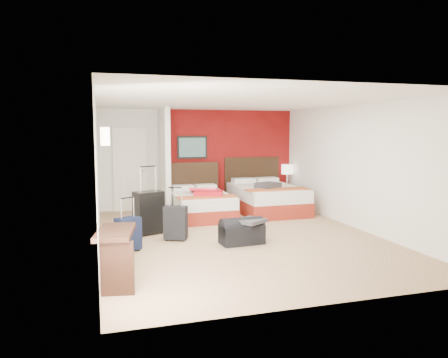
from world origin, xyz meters
name	(u,v)px	position (x,y,z in m)	size (l,w,h in m)	color
ground	(239,237)	(0.00, 0.00, 0.00)	(6.50, 6.50, 0.00)	tan
room_walls	(153,165)	(-1.40, 1.42, 1.26)	(5.02, 6.52, 2.50)	silver
red_accent_panel	(228,158)	(0.75, 3.23, 1.25)	(3.50, 0.04, 2.50)	maroon
partition_wall	(164,161)	(-1.00, 2.61, 1.25)	(0.12, 1.20, 2.50)	silver
entry_door	(130,169)	(-1.75, 3.20, 1.02)	(0.82, 0.06, 2.05)	silver
bed_left	(201,206)	(-0.27, 1.93, 0.27)	(1.26, 1.80, 0.54)	silver
bed_right	(267,199)	(1.42, 2.14, 0.31)	(1.46, 2.08, 0.63)	silver
red_suitcase_open	(206,192)	(-0.17, 1.83, 0.59)	(0.62, 0.85, 0.11)	red
jacket_bundle	(268,185)	(1.32, 1.84, 0.69)	(0.52, 0.42, 0.13)	#38383D
nightstand	(287,195)	(2.30, 2.88, 0.26)	(0.37, 0.37, 0.52)	#321D10
table_lamp	(287,175)	(2.30, 2.88, 0.80)	(0.31, 0.31, 0.56)	white
suitcase_black	(149,214)	(-1.59, 0.68, 0.40)	(0.53, 0.33, 0.79)	black
suitcase_charcoal	(176,224)	(-1.18, 0.08, 0.29)	(0.40, 0.25, 0.59)	black
suitcase_navy	(128,236)	(-2.05, -0.42, 0.27)	(0.38, 0.24, 0.53)	black
duffel_bag	(242,233)	(-0.11, -0.49, 0.19)	(0.75, 0.40, 0.38)	black
jacket_draped	(251,221)	(0.04, -0.54, 0.41)	(0.47, 0.40, 0.06)	#3C3C41
desk	(116,257)	(-2.30, -1.93, 0.36)	(0.44, 0.87, 0.73)	black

